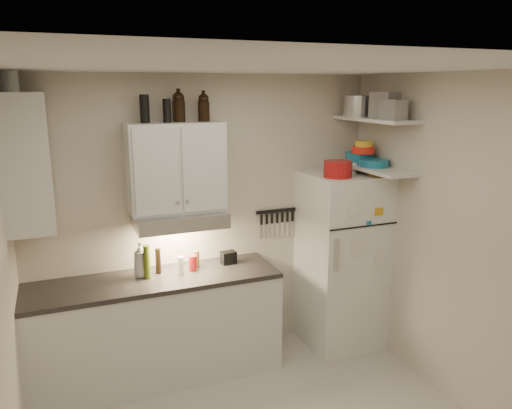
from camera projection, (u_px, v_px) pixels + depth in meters
name	position (u px, v px, depth m)	size (l,w,h in m)	color
ceiling	(274.00, 65.00, 2.92)	(3.20, 3.00, 0.02)	white
back_wall	(206.00, 219.00, 4.58)	(3.20, 0.02, 2.60)	beige
right_wall	(465.00, 246.00, 3.81)	(0.02, 3.00, 2.60)	beige
base_cabinet	(157.00, 330.00, 4.29)	(2.10, 0.60, 0.88)	silver
countertop	(155.00, 280.00, 4.19)	(2.10, 0.62, 0.04)	#2B2724
upper_cabinet	(176.00, 167.00, 4.19)	(0.80, 0.33, 0.75)	silver
side_cabinet	(26.00, 162.00, 3.62)	(0.33, 0.55, 1.00)	silver
range_hood	(180.00, 219.00, 4.23)	(0.76, 0.46, 0.12)	silver
fridge	(342.00, 260.00, 4.82)	(0.70, 0.68, 1.70)	white
shelf_hi	(375.00, 119.00, 4.47)	(0.30, 0.95, 0.03)	silver
shelf_lo	(372.00, 168.00, 4.57)	(0.30, 0.95, 0.03)	silver
knife_strip	(276.00, 211.00, 4.81)	(0.42, 0.02, 0.03)	black
dutch_oven	(338.00, 169.00, 4.42)	(0.25, 0.25, 0.15)	#A01213
book_stack	(384.00, 172.00, 4.51)	(0.18, 0.22, 0.07)	gold
spice_jar	(354.00, 168.00, 4.64)	(0.06, 0.06, 0.10)	silver
stock_pot	(358.00, 106.00, 4.62)	(0.27, 0.27, 0.19)	silver
tin_a	(386.00, 105.00, 4.38)	(0.23, 0.20, 0.23)	#AAAAAD
tin_b	(394.00, 110.00, 4.17)	(0.17, 0.17, 0.17)	#AAAAAD
bowl_teal	(359.00, 158.00, 4.73)	(0.26, 0.26, 0.11)	#196D8E
bowl_orange	(363.00, 150.00, 4.65)	(0.21, 0.21, 0.06)	red
bowl_yellow	(364.00, 144.00, 4.64)	(0.16, 0.16, 0.05)	yellow
plates	(374.00, 163.00, 4.54)	(0.27, 0.27, 0.07)	#196D8E
growler_a	(179.00, 107.00, 4.13)	(0.11, 0.11, 0.25)	black
growler_b	(204.00, 107.00, 4.20)	(0.10, 0.10, 0.24)	black
thermos_a	(167.00, 111.00, 4.06)	(0.07, 0.07, 0.19)	black
thermos_b	(145.00, 109.00, 4.02)	(0.08, 0.08, 0.22)	black
side_jar	(9.00, 79.00, 3.55)	(0.13, 0.13, 0.17)	silver
soap_bottle	(140.00, 258.00, 4.18)	(0.13, 0.13, 0.34)	silver
pepper_mill	(197.00, 259.00, 4.42)	(0.05, 0.05, 0.15)	brown
oil_bottle	(147.00, 262.00, 4.15)	(0.06, 0.06, 0.29)	#526519
vinegar_bottle	(158.00, 261.00, 4.27)	(0.05, 0.05, 0.23)	black
clear_bottle	(181.00, 265.00, 4.26)	(0.05, 0.05, 0.16)	silver
red_jar	(193.00, 263.00, 4.34)	(0.07, 0.07, 0.14)	#A01213
caddy	(229.00, 257.00, 4.52)	(0.13, 0.09, 0.11)	black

